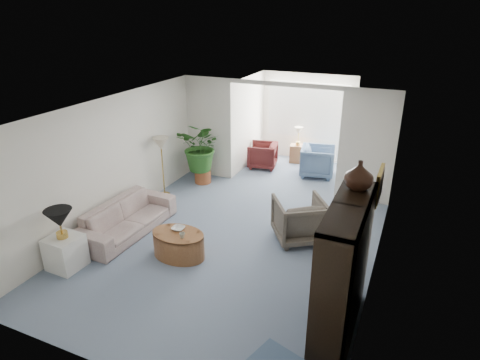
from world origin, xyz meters
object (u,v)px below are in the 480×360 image
at_px(coffee_table, 179,244).
at_px(cabinet_urn, 359,175).
at_px(coffee_cup, 182,235).
at_px(plant_pot, 203,176).
at_px(sofa, 127,218).
at_px(table_lamp, 59,218).
at_px(framed_picture, 380,186).
at_px(coffee_bowl, 178,229).
at_px(sunroom_table, 297,154).
at_px(entertainment_cabinet, 343,271).
at_px(sunroom_chair_maroon, 263,155).
at_px(floor_lamp, 161,143).
at_px(sunroom_chair_blue, 318,161).
at_px(side_table_dark, 340,226).
at_px(end_table, 66,252).
at_px(wingback_chair, 299,219).

bearing_deg(coffee_table, cabinet_urn, -3.31).
xyz_separation_m(coffee_cup, plant_pot, (-1.33, 3.15, -0.34)).
bearing_deg(sofa, table_lamp, 173.59).
xyz_separation_m(framed_picture, coffee_cup, (-2.96, -0.56, -1.20)).
height_order(coffee_bowl, sunroom_table, coffee_bowl).
relative_size(entertainment_cabinet, plant_pot, 4.66).
bearing_deg(cabinet_urn, coffee_bowl, 174.81).
bearing_deg(sunroom_chair_maroon, table_lamp, -23.63).
xyz_separation_m(framed_picture, entertainment_cabinet, (-0.23, -1.12, -0.77)).
height_order(table_lamp, entertainment_cabinet, entertainment_cabinet).
height_order(framed_picture, floor_lamp, framed_picture).
xyz_separation_m(framed_picture, sofa, (-4.44, -0.15, -1.39)).
xyz_separation_m(entertainment_cabinet, sunroom_chair_maroon, (-3.10, 5.31, -0.60)).
relative_size(framed_picture, floor_lamp, 1.39).
distance_m(table_lamp, sunroom_table, 6.78).
bearing_deg(sunroom_table, coffee_table, -95.62).
height_order(coffee_bowl, plant_pot, coffee_bowl).
bearing_deg(sunroom_table, plant_pot, -126.22).
distance_m(floor_lamp, sunroom_chair_blue, 4.01).
distance_m(side_table_dark, sunroom_chair_maroon, 3.97).
distance_m(end_table, plant_pot, 4.11).
distance_m(floor_lamp, sunroom_table, 4.12).
bearing_deg(end_table, framed_picture, 17.89).
distance_m(coffee_bowl, coffee_cup, 0.28).
xyz_separation_m(table_lamp, sunroom_chair_blue, (2.81, 5.68, -0.53)).
bearing_deg(plant_pot, framed_picture, -31.12).
relative_size(coffee_cup, plant_pot, 0.24).
xyz_separation_m(coffee_cup, sunroom_table, (0.38, 5.49, -0.25)).
bearing_deg(sofa, sunroom_table, -18.09).
bearing_deg(side_table_dark, table_lamp, -145.44).
height_order(floor_lamp, cabinet_urn, cabinet_urn).
distance_m(end_table, sunroom_chair_maroon, 5.83).
bearing_deg(table_lamp, coffee_table, 34.20).
xyz_separation_m(end_table, floor_lamp, (-0.10, 3.06, 0.97)).
bearing_deg(floor_lamp, wingback_chair, -10.59).
xyz_separation_m(end_table, side_table_dark, (3.97, 2.73, -0.01)).
distance_m(end_table, table_lamp, 0.63).
xyz_separation_m(cabinet_urn, plant_pot, (-4.06, 3.22, -1.89)).
distance_m(framed_picture, sofa, 4.66).
distance_m(wingback_chair, sunroom_table, 4.18).
bearing_deg(coffee_table, end_table, -145.80).
xyz_separation_m(plant_pot, sunroom_chair_blue, (2.46, 1.59, 0.22)).
bearing_deg(side_table_dark, coffee_table, -145.22).
bearing_deg(coffee_bowl, coffee_cup, -45.00).
relative_size(framed_picture, coffee_bowl, 2.26).
bearing_deg(end_table, coffee_cup, 29.22).
distance_m(sofa, wingback_chair, 3.26).
distance_m(sofa, plant_pot, 2.75).
height_order(table_lamp, coffee_bowl, table_lamp).
bearing_deg(wingback_chair, sunroom_chair_maroon, -92.64).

